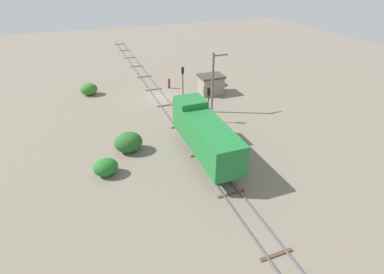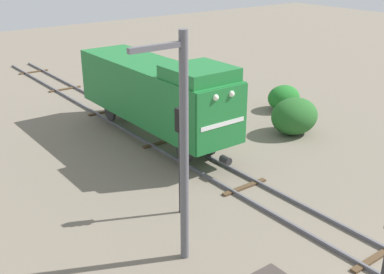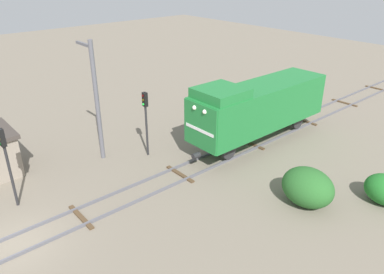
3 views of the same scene
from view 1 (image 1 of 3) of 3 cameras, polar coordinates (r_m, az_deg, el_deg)
The scene contains 12 objects.
ground_plane at distance 43.50m, azimuth -6.25°, elevation 7.54°, with size 115.24×115.24×0.00m, color #756B5B.
railway_track at distance 43.48m, azimuth -6.25°, elevation 7.63°, with size 2.40×76.83×0.16m.
locomotive at distance 28.13m, azimuth 2.35°, elevation 0.85°, with size 2.90×11.60×4.60m.
traffic_signal_near at distance 42.26m, azimuth -1.78°, elevation 11.41°, with size 0.32×0.34×4.37m.
traffic_signal_mid at distance 34.96m, azimuth 3.13°, elevation 7.29°, with size 0.32×0.34×4.33m.
worker_near_track at distance 46.43m, azimuth -4.40°, elevation 10.41°, with size 0.38×0.38×1.70m.
catenary_mast at distance 37.30m, azimuth 4.04°, elevation 10.46°, with size 1.94×0.28×7.62m.
relay_hut at distance 44.28m, azimuth 3.60°, elevation 10.00°, with size 3.50×2.90×2.74m.
bush_near at distance 27.88m, azimuth -16.13°, elevation -5.53°, with size 2.21×1.81×1.61m, color #216D26.
bush_mid at distance 47.71m, azimuth 3.70°, elevation 11.00°, with size 2.78×2.27×2.02m, color #2D8526.
bush_far at distance 30.64m, azimuth -12.02°, elevation -0.99°, with size 2.81×2.30×2.05m, color #265E26.
bush_back at distance 46.26m, azimuth -19.04°, elevation 8.61°, with size 2.40×1.96×1.75m, color #337226.
Camera 1 is at (9.78, 39.08, 16.42)m, focal length 28.00 mm.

